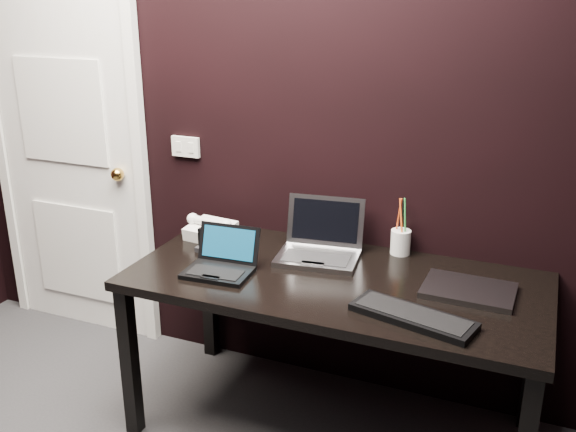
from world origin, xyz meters
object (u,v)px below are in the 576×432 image
at_px(door, 68,149).
at_px(desk_phone, 211,230).
at_px(closed_laptop, 469,290).
at_px(pen_cup, 401,241).
at_px(ext_keyboard, 413,316).
at_px(mobile_phone, 204,243).
at_px(silver_laptop, 320,247).
at_px(netbook, 221,264).
at_px(desk, 334,294).

relative_size(door, desk_phone, 8.46).
height_order(closed_laptop, pen_cup, pen_cup).
bearing_deg(door, ext_keyboard, -16.71).
xyz_separation_m(desk_phone, mobile_phone, (0.04, -0.14, -0.01)).
bearing_deg(pen_cup, ext_keyboard, -72.56).
distance_m(door, ext_keyboard, 2.13).
xyz_separation_m(door, desk_phone, (0.97, -0.19, -0.26)).
height_order(silver_laptop, mobile_phone, silver_laptop).
relative_size(closed_laptop, mobile_phone, 3.39).
xyz_separation_m(closed_laptop, desk_phone, (-1.21, 0.12, 0.03)).
bearing_deg(pen_cup, door, 179.22).
xyz_separation_m(door, netbook, (1.19, -0.50, -0.27)).
relative_size(desk, closed_laptop, 4.81).
bearing_deg(mobile_phone, desk_phone, 106.98).
relative_size(ext_keyboard, closed_laptop, 1.34).
relative_size(silver_laptop, mobile_phone, 3.70).
bearing_deg(desk_phone, pen_cup, 10.55).
bearing_deg(pen_cup, mobile_phone, -159.70).
bearing_deg(desk, silver_laptop, 126.61).
bearing_deg(silver_laptop, closed_laptop, -9.75).
relative_size(mobile_phone, pen_cup, 0.40).
xyz_separation_m(netbook, desk_phone, (-0.22, 0.32, 0.01)).
distance_m(netbook, mobile_phone, 0.25).
bearing_deg(desk, mobile_phone, 176.08).
distance_m(door, pen_cup, 1.85).
distance_m(door, desk_phone, 1.02).
height_order(door, silver_laptop, door).
distance_m(desk, mobile_phone, 0.65).
height_order(ext_keyboard, closed_laptop, ext_keyboard).
height_order(netbook, desk_phone, netbook).
relative_size(door, closed_laptop, 6.06).
distance_m(silver_laptop, mobile_phone, 0.53).
distance_m(ext_keyboard, mobile_phone, 1.05).
bearing_deg(desk_phone, silver_laptop, -1.19).
distance_m(ext_keyboard, closed_laptop, 0.33).
bearing_deg(door, netbook, -22.95).
distance_m(netbook, silver_laptop, 0.45).
bearing_deg(mobile_phone, pen_cup, 20.30).
relative_size(netbook, silver_laptop, 0.74).
bearing_deg(pen_cup, closed_laptop, -40.29).
height_order(door, netbook, door).
height_order(desk_phone, mobile_phone, desk_phone).
distance_m(netbook, desk_phone, 0.39).
relative_size(netbook, pen_cup, 1.10).
bearing_deg(ext_keyboard, closed_laptop, 62.07).
height_order(netbook, silver_laptop, silver_laptop).
bearing_deg(closed_laptop, pen_cup, 139.71).
relative_size(door, silver_laptop, 5.55).
xyz_separation_m(desk, mobile_phone, (-0.64, 0.04, 0.12)).
xyz_separation_m(ext_keyboard, desk_phone, (-1.05, 0.42, 0.03)).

